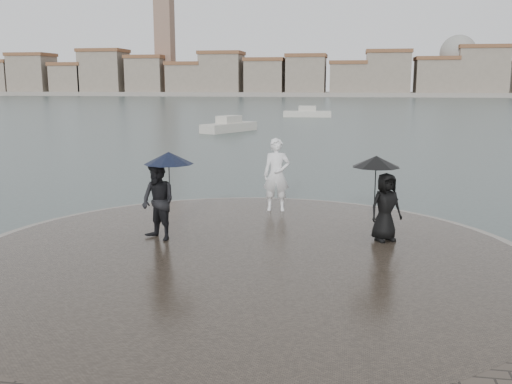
# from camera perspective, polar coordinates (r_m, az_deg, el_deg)

# --- Properties ---
(ground) EXTENTS (400.00, 400.00, 0.00)m
(ground) POSITION_cam_1_polar(r_m,az_deg,el_deg) (9.16, -5.27, -14.65)
(ground) COLOR #2B3835
(ground) RESTS_ON ground
(kerb_ring) EXTENTS (12.50, 12.50, 0.32)m
(kerb_ring) POSITION_cam_1_polar(r_m,az_deg,el_deg) (12.28, -1.04, -7.06)
(kerb_ring) COLOR gray
(kerb_ring) RESTS_ON ground
(quay_tip) EXTENTS (11.90, 11.90, 0.36)m
(quay_tip) POSITION_cam_1_polar(r_m,az_deg,el_deg) (12.27, -1.04, -6.96)
(quay_tip) COLOR #2D261E
(quay_tip) RESTS_ON ground
(statue) EXTENTS (0.80, 0.57, 2.05)m
(statue) POSITION_cam_1_polar(r_m,az_deg,el_deg) (16.08, 2.07, 1.74)
(statue) COLOR white
(statue) RESTS_ON quay_tip
(visitor_left) EXTENTS (1.37, 1.18, 2.04)m
(visitor_left) POSITION_cam_1_polar(r_m,az_deg,el_deg) (13.22, -9.50, 0.14)
(visitor_left) COLOR black
(visitor_left) RESTS_ON quay_tip
(visitor_right) EXTENTS (1.26, 1.10, 1.95)m
(visitor_right) POSITION_cam_1_polar(r_m,az_deg,el_deg) (13.30, 12.53, 0.04)
(visitor_right) COLOR black
(visitor_right) RESTS_ON quay_tip
(far_skyline) EXTENTS (260.00, 20.00, 37.00)m
(far_skyline) POSITION_cam_1_polar(r_m,az_deg,el_deg) (168.90, 7.03, 11.37)
(far_skyline) COLOR gray
(far_skyline) RESTS_ON ground
(boats) EXTENTS (28.33, 25.03, 1.50)m
(boats) POSITION_cam_1_polar(r_m,az_deg,el_deg) (53.49, 9.48, 6.92)
(boats) COLOR beige
(boats) RESTS_ON ground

